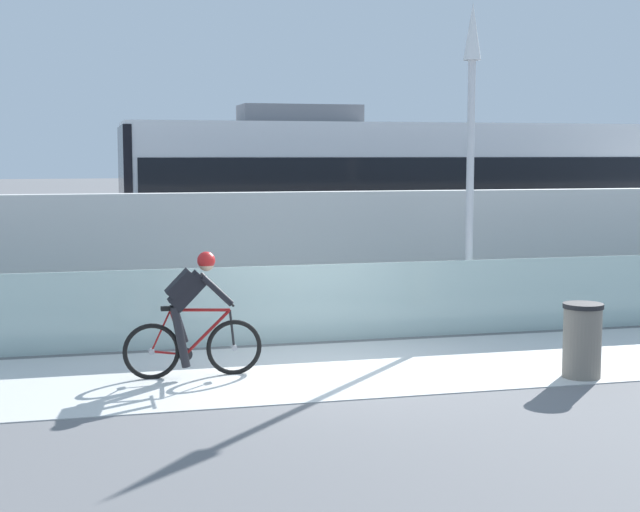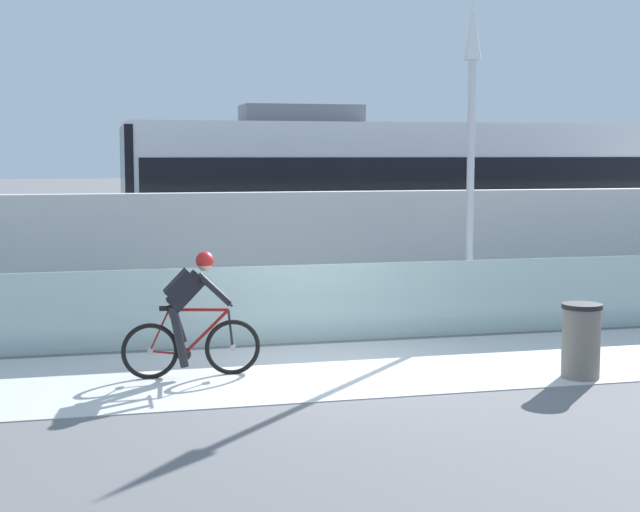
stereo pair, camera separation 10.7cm
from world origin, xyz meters
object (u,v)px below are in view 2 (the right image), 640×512
at_px(trash_bin, 581,341).
at_px(lamp_post_antenna, 471,125).
at_px(cyclist_on_bike, 191,315).
at_px(tram, 393,199).

bearing_deg(trash_bin, lamp_post_antenna, 91.83).
height_order(cyclist_on_bike, trash_bin, cyclist_on_bike).
bearing_deg(trash_bin, tram, 88.92).
bearing_deg(lamp_post_antenna, cyclist_on_bike, -155.31).
xyz_separation_m(lamp_post_antenna, trash_bin, (0.11, -3.40, -2.81)).
height_order(cyclist_on_bike, lamp_post_antenna, lamp_post_antenna).
distance_m(lamp_post_antenna, trash_bin, 4.41).
height_order(lamp_post_antenna, trash_bin, lamp_post_antenna).
relative_size(cyclist_on_bike, lamp_post_antenna, 0.34).
bearing_deg(lamp_post_antenna, tram, 86.82).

